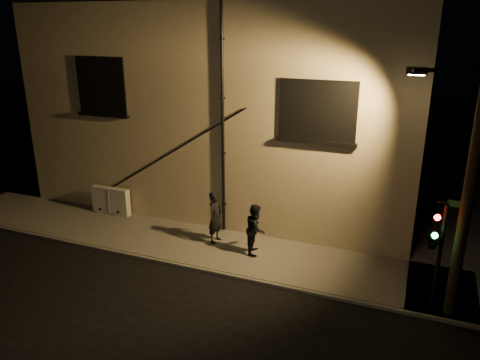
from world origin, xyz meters
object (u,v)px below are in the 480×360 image
at_px(utility_cabinet, 111,201).
at_px(streetlamp_pole, 465,187).
at_px(traffic_signal, 434,237).
at_px(pedestrian_b, 256,229).
at_px(pedestrian_a, 215,217).

relative_size(utility_cabinet, streetlamp_pole, 0.24).
distance_m(utility_cabinet, traffic_signal, 12.71).
height_order(traffic_signal, streetlamp_pole, streetlamp_pole).
distance_m(pedestrian_b, streetlamp_pole, 6.84).
xyz_separation_m(pedestrian_b, traffic_signal, (5.56, -1.35, 1.29)).
bearing_deg(pedestrian_b, traffic_signal, -116.00).
bearing_deg(pedestrian_a, streetlamp_pole, -92.77).
distance_m(pedestrian_a, traffic_signal, 7.49).
bearing_deg(utility_cabinet, traffic_signal, -10.98).
xyz_separation_m(pedestrian_a, traffic_signal, (7.21, -1.61, 1.23)).
bearing_deg(traffic_signal, pedestrian_b, 166.40).
distance_m(pedestrian_b, traffic_signal, 5.87).
relative_size(pedestrian_a, pedestrian_b, 1.07).
bearing_deg(streetlamp_pole, pedestrian_b, 167.91).
relative_size(utility_cabinet, pedestrian_a, 0.90).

